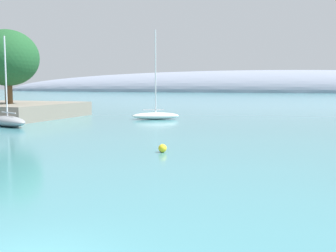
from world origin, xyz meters
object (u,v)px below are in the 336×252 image
at_px(sailboat_white_near_shore, 156,115).
at_px(mooring_buoy_yellow, 163,148).
at_px(sailboat_grey_mid_mooring, 8,120).
at_px(tree_clump_shore, 7,58).

distance_m(sailboat_white_near_shore, mooring_buoy_yellow, 24.69).
height_order(sailboat_white_near_shore, sailboat_grey_mid_mooring, sailboat_white_near_shore).
xyz_separation_m(sailboat_white_near_shore, mooring_buoy_yellow, (9.06, -22.96, -0.29)).
distance_m(tree_clump_shore, mooring_buoy_yellow, 33.06).
relative_size(sailboat_white_near_shore, mooring_buoy_yellow, 20.53).
bearing_deg(sailboat_grey_mid_mooring, mooring_buoy_yellow, 178.08).
bearing_deg(tree_clump_shore, sailboat_white_near_shore, 15.69).
relative_size(tree_clump_shore, sailboat_white_near_shore, 0.84).
relative_size(tree_clump_shore, mooring_buoy_yellow, 17.34).
relative_size(sailboat_white_near_shore, sailboat_grey_mid_mooring, 1.19).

